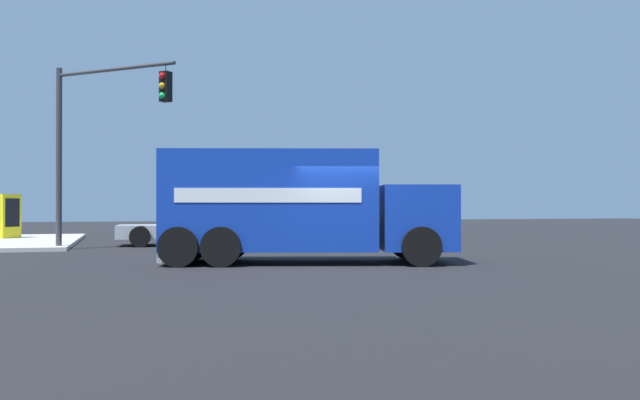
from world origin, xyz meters
TOP-DOWN VIEW (x-y plane):
  - ground_plane at (0.00, 0.00)m, footprint 100.00×100.00m
  - delivery_truck at (0.81, 0.94)m, footprint 4.41×7.94m
  - traffic_light_primary at (7.15, 6.34)m, footprint 3.41×3.81m
  - pickup_silver at (9.81, 3.09)m, footprint 2.55×5.33m
  - vending_machine_red at (14.72, 10.17)m, footprint 1.17×1.16m

SIDE VIEW (x-z plane):
  - ground_plane at x=0.00m, z-range 0.00..0.00m
  - pickup_silver at x=9.81m, z-range 0.04..1.42m
  - vending_machine_red at x=14.72m, z-range 0.14..1.99m
  - delivery_truck at x=0.81m, z-range 0.05..2.99m
  - traffic_light_primary at x=7.15m, z-range 1.14..7.23m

